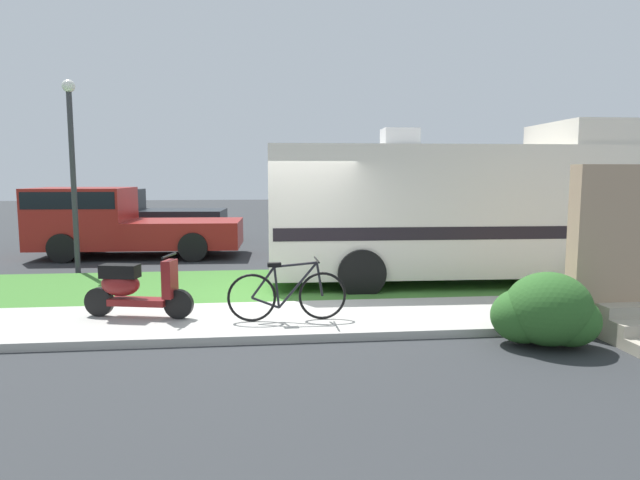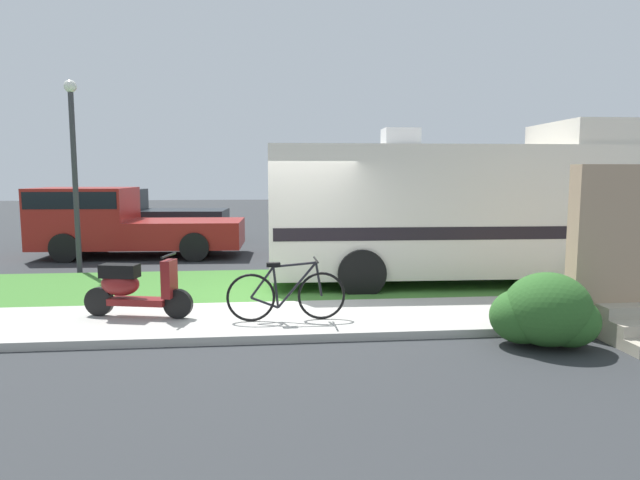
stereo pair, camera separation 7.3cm
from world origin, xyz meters
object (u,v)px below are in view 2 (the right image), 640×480
pickup_truck_near (117,220)px  pickup_truck_far (133,214)px  motorhome_rv (459,208)px  scooter (134,287)px  bicycle (286,294)px  street_lamp_post (74,158)px  bottle_green (553,295)px

pickup_truck_near → pickup_truck_far: (-0.33, 3.40, -0.06)m
pickup_truck_far → motorhome_rv: bearing=-43.8°
motorhome_rv → scooter: bearing=-156.4°
bicycle → pickup_truck_far: 12.00m
pickup_truck_far → street_lamp_post: size_ratio=1.21×
scooter → street_lamp_post: (-2.26, 4.61, 2.05)m
motorhome_rv → street_lamp_post: size_ratio=1.76×
motorhome_rv → pickup_truck_near: motorhome_rv is taller
street_lamp_post → pickup_truck_far: bearing=91.2°
bottle_green → street_lamp_post: street_lamp_post is taller
motorhome_rv → bicycle: 4.89m
scooter → street_lamp_post: size_ratio=0.39×
bottle_green → scooter: bearing=-177.2°
scooter → pickup_truck_far: (-2.39, 10.60, 0.37)m
pickup_truck_near → bottle_green: pickup_truck_near is taller
motorhome_rv → bicycle: motorhome_rv is taller
motorhome_rv → bottle_green: (0.87, -2.27, -1.34)m
motorhome_rv → bottle_green: motorhome_rv is taller
pickup_truck_near → street_lamp_post: street_lamp_post is taller
bicycle → street_lamp_post: 7.11m
motorhome_rv → pickup_truck_far: (-8.35, 8.00, -0.63)m
bottle_green → street_lamp_post: 10.33m
bicycle → scooter: bearing=169.1°
pickup_truck_near → bicycle: bearing=-60.4°
scooter → bicycle: 2.32m
pickup_truck_far → bottle_green: (9.22, -10.27, -0.72)m
pickup_truck_near → pickup_truck_far: pickup_truck_near is taller
street_lamp_post → bottle_green: bearing=-25.2°
motorhome_rv → bottle_green: size_ratio=30.24×
scooter → pickup_truck_near: (-2.06, 7.20, 0.43)m
motorhome_rv → pickup_truck_far: motorhome_rv is taller
scooter → bottle_green: scooter is taller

